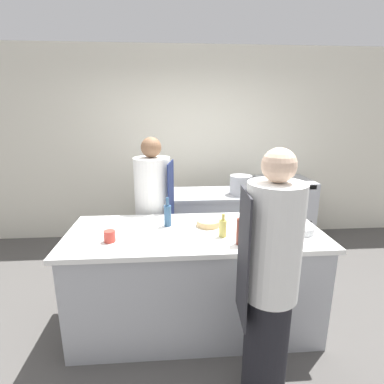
% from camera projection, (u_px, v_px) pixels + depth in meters
% --- Properties ---
extents(ground_plane, '(16.00, 16.00, 0.00)m').
position_uv_depth(ground_plane, '(195.00, 322.00, 2.79)').
color(ground_plane, '#4C4947').
extents(wall_back, '(8.00, 0.06, 2.80)m').
position_uv_depth(wall_back, '(183.00, 146.00, 4.48)').
color(wall_back, silver).
rests_on(wall_back, ground_plane).
extents(prep_counter, '(2.16, 0.90, 0.91)m').
position_uv_depth(prep_counter, '(195.00, 278.00, 2.67)').
color(prep_counter, '#A8AAAF').
rests_on(prep_counter, ground_plane).
extents(pass_counter, '(1.60, 0.65, 0.91)m').
position_uv_depth(pass_counter, '(203.00, 227.00, 3.87)').
color(pass_counter, '#A8AAAF').
rests_on(pass_counter, ground_plane).
extents(oven_range, '(0.75, 0.68, 0.95)m').
position_uv_depth(oven_range, '(282.00, 210.00, 4.45)').
color(oven_range, '#A8AAAF').
rests_on(oven_range, ground_plane).
extents(chef_at_prep_near, '(0.36, 0.34, 1.71)m').
position_uv_depth(chef_at_prep_near, '(269.00, 285.00, 1.86)').
color(chef_at_prep_near, black).
rests_on(chef_at_prep_near, ground_plane).
extents(chef_at_stove, '(0.42, 0.40, 1.65)m').
position_uv_depth(chef_at_stove, '(154.00, 215.00, 3.22)').
color(chef_at_stove, black).
rests_on(chef_at_stove, ground_plane).
extents(bottle_olive_oil, '(0.08, 0.08, 0.28)m').
position_uv_depth(bottle_olive_oil, '(242.00, 231.00, 2.27)').
color(bottle_olive_oil, '#5B2319').
rests_on(bottle_olive_oil, prep_counter).
extents(bottle_vinegar, '(0.06, 0.06, 0.26)m').
position_uv_depth(bottle_vinegar, '(168.00, 215.00, 2.64)').
color(bottle_vinegar, '#2D5175').
rests_on(bottle_vinegar, prep_counter).
extents(bottle_wine, '(0.06, 0.06, 0.19)m').
position_uv_depth(bottle_wine, '(223.00, 228.00, 2.42)').
color(bottle_wine, '#B2A84C').
rests_on(bottle_wine, prep_counter).
extents(bowl_mixing_large, '(0.22, 0.22, 0.05)m').
position_uv_depth(bowl_mixing_large, '(209.00, 223.00, 2.67)').
color(bowl_mixing_large, tan).
rests_on(bowl_mixing_large, prep_counter).
extents(bowl_prep_small, '(0.17, 0.17, 0.06)m').
position_uv_depth(bowl_prep_small, '(303.00, 230.00, 2.49)').
color(bowl_prep_small, '#B7BABC').
rests_on(bowl_prep_small, prep_counter).
extents(cup, '(0.09, 0.09, 0.09)m').
position_uv_depth(cup, '(110.00, 236.00, 2.33)').
color(cup, '#B2382D').
rests_on(cup, prep_counter).
extents(cutting_board, '(0.35, 0.25, 0.01)m').
position_uv_depth(cutting_board, '(268.00, 225.00, 2.66)').
color(cutting_board, white).
rests_on(cutting_board, prep_counter).
extents(stockpot, '(0.27, 0.27, 0.23)m').
position_uv_depth(stockpot, '(241.00, 185.00, 3.66)').
color(stockpot, '#A8AAAF').
rests_on(stockpot, pass_counter).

